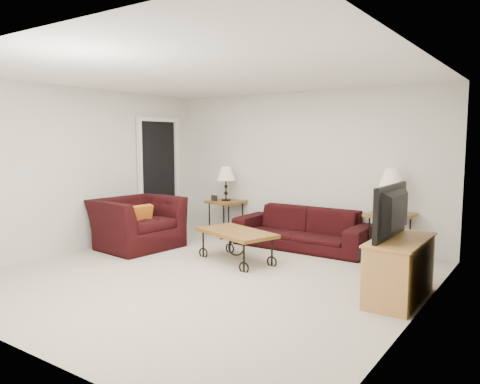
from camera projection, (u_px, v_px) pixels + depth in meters
name	position (u px, v px, depth m)	size (l,w,h in m)	color
ground	(209.00, 276.00, 5.85)	(5.00, 5.00, 0.00)	beige
wall_back	(301.00, 167.00, 7.75)	(5.00, 0.02, 2.50)	silver
wall_front	(11.00, 198.00, 3.66)	(5.00, 0.02, 2.50)	silver
wall_left	(81.00, 170.00, 7.11)	(0.02, 5.00, 2.50)	silver
wall_right	(418.00, 190.00, 4.29)	(0.02, 5.00, 2.50)	silver
ceiling	(207.00, 74.00, 5.56)	(5.00, 5.00, 0.00)	white
doorway	(159.00, 177.00, 8.47)	(0.08, 0.94, 2.04)	black
sofa	(302.00, 228.00, 7.30)	(2.15, 0.84, 0.63)	black
side_table_left	(226.00, 217.00, 8.37)	(0.56, 0.56, 0.62)	brown
side_table_right	(390.00, 236.00, 6.70)	(0.60, 0.60, 0.65)	brown
lamp_left	(226.00, 184.00, 8.30)	(0.35, 0.35, 0.62)	black
lamp_right	(391.00, 191.00, 6.63)	(0.37, 0.37, 0.65)	black
photo_frame_left	(214.00, 198.00, 8.29)	(0.12, 0.02, 0.10)	black
photo_frame_right	(398.00, 212.00, 6.45)	(0.13, 0.02, 0.11)	black
coffee_table	(236.00, 246.00, 6.51)	(1.17, 0.63, 0.44)	brown
armchair	(137.00, 223.00, 7.31)	(1.22, 1.07, 0.80)	black
throw_pillow	(141.00, 217.00, 7.17)	(0.36, 0.09, 0.36)	#C66119
tv_stand	(400.00, 269.00, 4.94)	(0.46, 1.11, 0.67)	#C17A47
television	(400.00, 212.00, 4.88)	(0.99, 0.13, 0.57)	black
backpack	(370.00, 251.00, 6.20)	(0.34, 0.26, 0.45)	black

